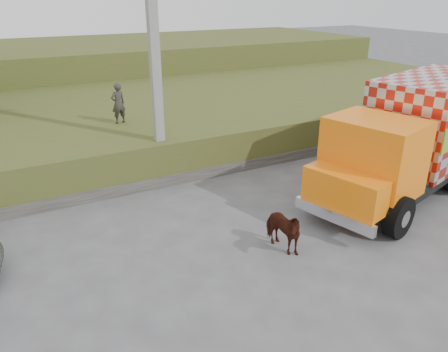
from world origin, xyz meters
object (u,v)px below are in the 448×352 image
utility_pole (155,63)px  cargo_truck (417,135)px  cow (282,230)px  pedestrian (118,103)px

utility_pole → cargo_truck: bearing=-32.6°
cow → cargo_truck: bearing=1.9°
cow → pedestrian: pedestrian is taller
utility_pole → cow: (1.11, -5.70, -3.49)m
utility_pole → cow: bearing=-79.0°
cargo_truck → utility_pole: bearing=132.1°
cargo_truck → cow: 6.27m
cargo_truck → cow: bearing=175.4°
cow → pedestrian: (-1.72, 8.39, 1.68)m
utility_pole → cargo_truck: size_ratio=0.94×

